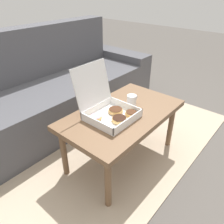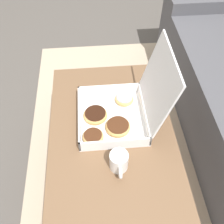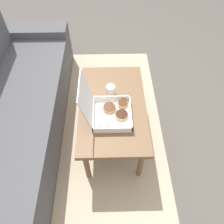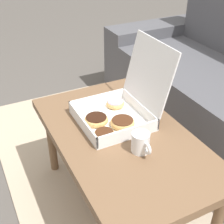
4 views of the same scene
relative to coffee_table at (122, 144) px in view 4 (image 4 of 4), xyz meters
The scene contains 5 objects.
ground_plane 0.43m from the coffee_table, 90.00° to the left, with size 12.00×12.00×0.00m, color #514C47.
area_rug 0.59m from the coffee_table, 90.00° to the left, with size 2.53×1.86×0.01m, color tan.
coffee_table is the anchor object (origin of this frame).
pastry_box 0.16m from the coffee_table, 160.63° to the left, with size 0.32×0.38×0.35m.
coffee_mug 0.16m from the coffee_table, ahead, with size 0.11×0.07×0.09m.
Camera 4 is at (0.95, -0.67, 1.27)m, focal length 50.00 mm.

